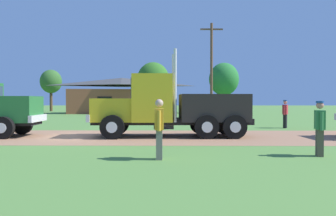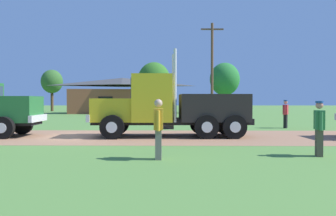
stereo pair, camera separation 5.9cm
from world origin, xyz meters
name	(u,v)px [view 2 (the right image)]	position (x,y,z in m)	size (l,w,h in m)	color
ground_plane	(84,136)	(0.00, 0.00, 0.00)	(200.00, 200.00, 0.00)	#55843A
dirt_track	(84,136)	(0.00, 0.00, 0.00)	(120.00, 6.57, 0.01)	#9C6F50
truck_foreground_white	(171,108)	(4.13, 0.11, 1.36)	(7.67, 2.89, 4.03)	black
visitor_standing_near	(319,126)	(8.72, -5.60, 0.93)	(0.34, 0.61, 1.70)	#33723F
visitor_by_barrel	(158,127)	(3.80, -6.24, 0.96)	(0.27, 0.64, 1.76)	gold
visitor_far_side	(286,113)	(11.18, 5.11, 0.96)	(0.45, 0.59, 1.74)	#B22D33
shed_building	(123,96)	(-2.62, 29.86, 2.30)	(14.88, 7.75, 4.76)	brown
utility_pole_near	(212,68)	(8.00, 17.38, 4.89)	(2.20, 0.26, 9.25)	brown
tree_left	(52,82)	(-14.93, 37.43, 4.65)	(3.35, 3.35, 6.54)	#513823
tree_mid	(154,80)	(1.24, 36.17, 4.82)	(4.94, 4.94, 7.55)	#513823
tree_right	(225,79)	(11.16, 30.32, 4.57)	(4.02, 4.02, 6.81)	#513823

